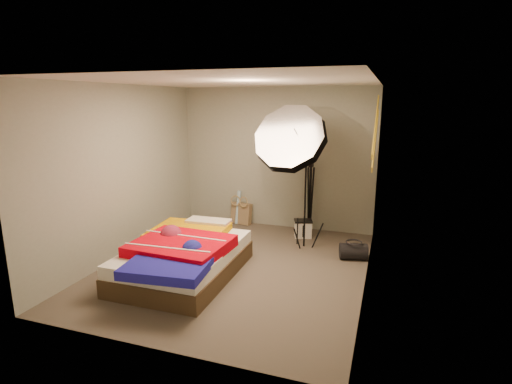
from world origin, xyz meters
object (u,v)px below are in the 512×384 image
at_px(tote_bag, 241,213).
at_px(bed, 184,256).
at_px(photo_umbrella, 292,141).
at_px(camera_tripod, 310,191).
at_px(wrapping_roll, 238,207).
at_px(camera_case, 303,229).
at_px(duffel_bag, 353,251).

distance_m(tote_bag, bed, 2.38).
bearing_deg(photo_umbrella, camera_tripod, 80.94).
xyz_separation_m(tote_bag, wrapping_roll, (-0.07, 0.00, 0.11)).
xyz_separation_m(wrapping_roll, bed, (0.16, -2.37, -0.04)).
bearing_deg(camera_case, camera_tripod, 65.23).
bearing_deg(duffel_bag, photo_umbrella, 156.00).
xyz_separation_m(tote_bag, camera_case, (1.26, -0.38, -0.06)).
xyz_separation_m(camera_case, photo_umbrella, (-0.10, -0.53, 1.54)).
relative_size(camera_case, bed, 0.14).
distance_m(duffel_bag, camera_tripod, 1.49).
relative_size(duffel_bag, photo_umbrella, 0.17).
height_order(wrapping_roll, duffel_bag, wrapping_roll).
distance_m(bed, photo_umbrella, 2.29).
xyz_separation_m(photo_umbrella, camera_tripod, (0.14, 0.88, -0.95)).
height_order(wrapping_roll, photo_umbrella, photo_umbrella).
bearing_deg(photo_umbrella, duffel_bag, -10.14).
relative_size(wrapping_roll, photo_umbrella, 0.27).
height_order(bed, camera_tripod, camera_tripod).
bearing_deg(wrapping_roll, duffel_bag, -26.04).
bearing_deg(tote_bag, camera_tripod, 11.08).
bearing_deg(wrapping_roll, bed, -86.21).
relative_size(camera_case, duffel_bag, 0.71).
height_order(duffel_bag, photo_umbrella, photo_umbrella).
bearing_deg(camera_case, tote_bag, 144.93).
height_order(tote_bag, photo_umbrella, photo_umbrella).
xyz_separation_m(bed, photo_umbrella, (1.07, 1.46, 1.41)).
height_order(bed, photo_umbrella, photo_umbrella).
bearing_deg(camera_tripod, duffel_bag, -50.71).
height_order(camera_case, camera_tripod, camera_tripod).
bearing_deg(bed, photo_umbrella, 53.87).
distance_m(wrapping_roll, duffel_bag, 2.49).
xyz_separation_m(duffel_bag, bed, (-2.07, -1.28, 0.15)).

